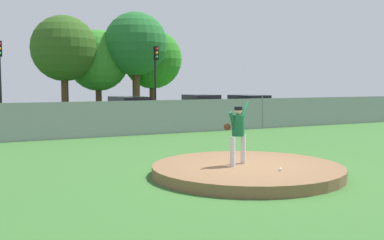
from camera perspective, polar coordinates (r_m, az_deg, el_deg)
name	(u,v)px	position (r m, az deg, el deg)	size (l,w,h in m)	color
ground_plane	(158,147)	(17.18, -4.27, -3.39)	(80.00, 80.00, 0.00)	#386B2D
asphalt_strip	(98,127)	(25.19, -11.73, -0.92)	(44.00, 7.00, 0.01)	#2B2B2D
pitchers_mound	(247,170)	(11.92, 6.97, -6.30)	(4.96, 4.96, 0.27)	brown
pitcher_youth	(238,129)	(11.75, 5.80, -1.15)	(0.78, 0.41, 1.64)	silver
baseball	(280,169)	(11.25, 11.08, -6.12)	(0.07, 0.07, 0.07)	white
chainlink_fence	(124,118)	(20.83, -8.52, 0.20)	(38.36, 0.07, 1.71)	gray
parked_car_champagne	(201,109)	(28.01, 1.14, 1.37)	(1.87, 4.02, 1.71)	tan
parked_car_slate	(249,109)	(29.09, 7.18, 1.43)	(2.00, 4.64, 1.66)	slate
parked_car_burgundy	(130,112)	(26.01, -7.87, 1.05)	(2.16, 4.67, 1.65)	maroon
traffic_cone_orange	(168,123)	(24.78, -3.01, -0.32)	(0.40, 0.40, 0.55)	orange
traffic_light_near	(0,68)	(28.34, -23.10, 6.09)	(0.28, 0.46, 4.82)	black
traffic_light_far	(156,69)	(31.04, -4.61, 6.38)	(0.28, 0.46, 4.91)	black
tree_tall_centre	(64,49)	(34.37, -15.86, 8.65)	(4.76, 4.76, 7.32)	#4C331E
tree_leaning_west	(98,61)	(35.95, -11.77, 7.35)	(4.71, 4.71, 6.54)	#4C331E
tree_broad_right	(136,44)	(35.10, -7.11, 9.46)	(4.82, 4.82, 7.82)	#4C331E
tree_bushy_near	(152,59)	(37.38, -5.02, 7.63)	(4.82, 4.82, 6.79)	#4C331E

